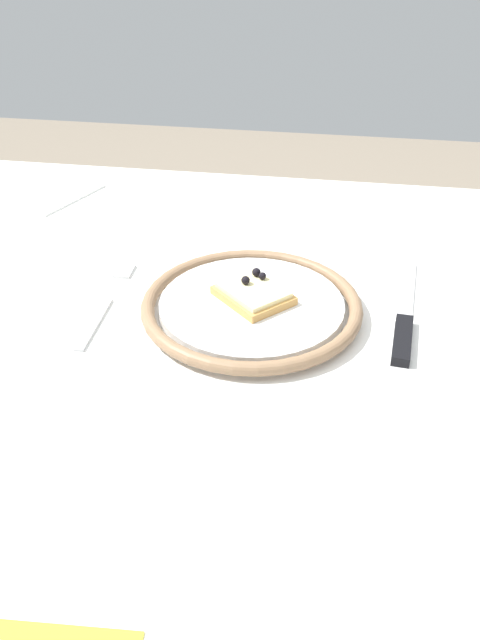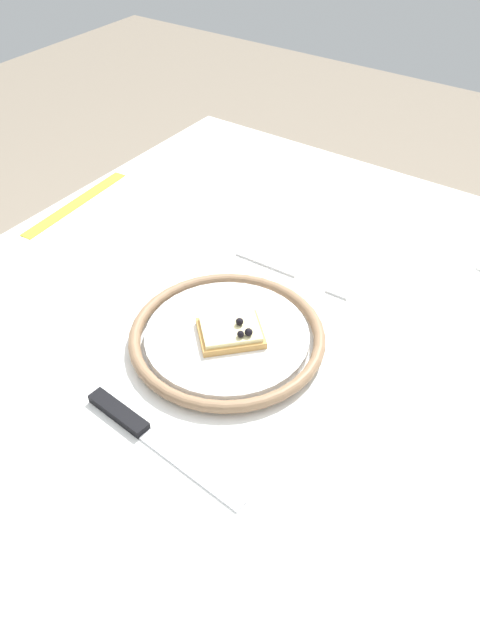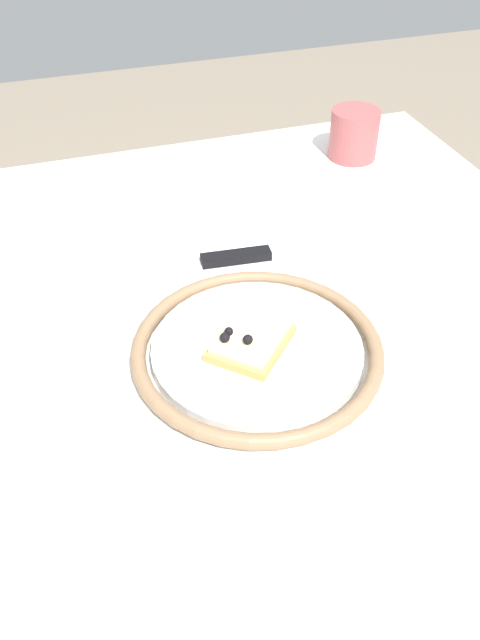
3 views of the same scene
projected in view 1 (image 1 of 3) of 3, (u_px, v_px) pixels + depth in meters
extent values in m
cube|color=white|center=(229.00, 328.00, 0.81)|extent=(1.11, 0.92, 0.03)
cylinder|color=#4C4742|center=(36.00, 344.00, 1.40)|extent=(0.05, 0.05, 0.70)
cylinder|color=white|center=(252.00, 308.00, 0.80)|extent=(0.22, 0.22, 0.02)
torus|color=#8C6B4C|center=(252.00, 305.00, 0.79)|extent=(0.27, 0.27, 0.02)
cube|color=tan|center=(253.00, 295.00, 0.79)|extent=(0.11, 0.11, 0.01)
cube|color=#F2E39E|center=(253.00, 290.00, 0.79)|extent=(0.10, 0.10, 0.01)
sphere|color=black|center=(256.00, 272.00, 0.81)|extent=(0.01, 0.01, 0.01)
sphere|color=black|center=(246.00, 280.00, 0.79)|extent=(0.01, 0.01, 0.01)
sphere|color=black|center=(262.00, 276.00, 0.80)|extent=(0.01, 0.01, 0.01)
cube|color=silver|center=(407.00, 290.00, 0.84)|extent=(0.03, 0.15, 0.00)
cube|color=black|center=(402.00, 340.00, 0.75)|extent=(0.03, 0.09, 0.01)
cube|color=silver|center=(94.00, 324.00, 0.78)|extent=(0.01, 0.11, 0.00)
cube|color=silver|center=(125.00, 271.00, 0.89)|extent=(0.02, 0.04, 0.00)
cube|color=white|center=(51.00, 193.00, 1.11)|extent=(0.16, 0.18, 0.00)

